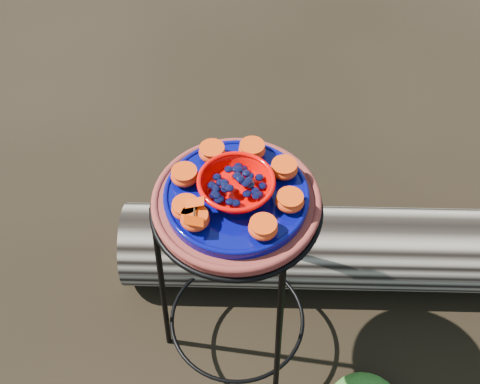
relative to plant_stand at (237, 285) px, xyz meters
The scene contains 18 objects.
ground 0.35m from the plant_stand, ahead, with size 60.00×60.00×0.00m, color black.
plant_stand is the anchor object (origin of this frame).
terracotta_saucer 0.37m from the plant_stand, ahead, with size 0.38×0.38×0.03m, color maroon.
cobalt_plate 0.39m from the plant_stand, ahead, with size 0.33×0.33×0.02m, color #040438.
red_bowl 0.43m from the plant_stand, ahead, with size 0.16×0.16×0.05m, color #D70300, non-canonical shape.
glass_gems 0.46m from the plant_stand, ahead, with size 0.13×0.13×0.02m, color black, non-canonical shape.
orange_half_0 0.44m from the plant_stand, 106.81° to the right, with size 0.06×0.06×0.04m, color red.
orange_half_1 0.44m from the plant_stand, 33.47° to the right, with size 0.06×0.06×0.04m, color red.
orange_half_2 0.44m from the plant_stand, 11.53° to the left, with size 0.06×0.06×0.04m, color red.
orange_half_3 0.44m from the plant_stand, 56.53° to the left, with size 0.06×0.06×0.04m, color red.
orange_half_4 0.44m from the plant_stand, 101.53° to the left, with size 0.06×0.06×0.04m, color red.
orange_half_5 0.44m from the plant_stand, 146.53° to the left, with size 0.06×0.06×0.04m, color red.
orange_half_6 0.44m from the plant_stand, 168.47° to the right, with size 0.06×0.06×0.04m, color red.
orange_half_7 0.44m from the plant_stand, 123.47° to the right, with size 0.06×0.06×0.04m, color red.
butterfly 0.46m from the plant_stand, 106.81° to the right, with size 0.09×0.06×0.02m, color #C72C00, non-canonical shape.
driftwood_log 0.50m from the plant_stand, 64.59° to the left, with size 1.48×0.39×0.28m, color black, non-canonical shape.
foliage_left 0.49m from the plant_stand, 143.96° to the left, with size 0.24×0.24×0.12m, color #244519.
foliage_back 0.56m from the plant_stand, 107.88° to the left, with size 0.32×0.32×0.16m, color #244519.
Camera 1 is at (0.42, -0.74, 1.80)m, focal length 45.00 mm.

